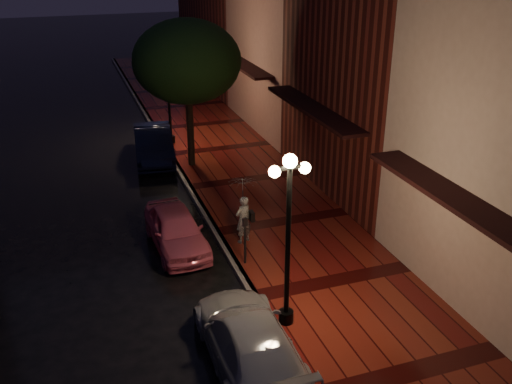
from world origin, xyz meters
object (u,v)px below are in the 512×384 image
object	(u,v)px
streetlamp_far	(168,89)
parking_meter	(245,236)
pink_car	(176,229)
navy_car	(153,144)
streetlamp_near	(288,232)
street_tree	(187,64)
woman_with_umbrella	(243,200)
silver_car	(249,341)

from	to	relation	value
streetlamp_far	parking_meter	bearing A→B (deg)	-90.45
pink_car	navy_car	distance (m)	7.76
streetlamp_near	pink_car	xyz separation A→B (m)	(-1.69, 4.69, -1.99)
streetlamp_near	street_tree	xyz separation A→B (m)	(0.26, 10.99, 1.64)
street_tree	pink_car	distance (m)	7.53
street_tree	woman_with_umbrella	size ratio (longest dim) A/B	2.76
pink_car	streetlamp_near	bearing A→B (deg)	-72.62
streetlamp_far	navy_car	bearing A→B (deg)	-123.54
streetlamp_near	street_tree	bearing A→B (deg)	88.65
street_tree	silver_car	distance (m)	12.59
silver_car	woman_with_umbrella	xyz separation A→B (m)	(1.51, 5.09, 0.90)
streetlamp_far	woman_with_umbrella	distance (m)	9.94
woman_with_umbrella	streetlamp_far	bearing A→B (deg)	-110.93
streetlamp_far	woman_with_umbrella	world-z (taller)	streetlamp_far
street_tree	pink_car	xyz separation A→B (m)	(-1.95, -6.30, -3.63)
parking_meter	navy_car	bearing A→B (deg)	74.29
streetlamp_near	navy_car	world-z (taller)	streetlamp_near
streetlamp_near	street_tree	distance (m)	11.12
woman_with_umbrella	street_tree	bearing A→B (deg)	-112.44
streetlamp_near	pink_car	distance (m)	5.37
streetlamp_far	street_tree	size ratio (longest dim) A/B	0.74
streetlamp_near	parking_meter	xyz separation A→B (m)	(-0.09, 2.91, -1.59)
streetlamp_far	pink_car	distance (m)	9.67
streetlamp_near	street_tree	world-z (taller)	street_tree
woman_with_umbrella	parking_meter	distance (m)	1.36
navy_car	silver_car	world-z (taller)	navy_car
street_tree	navy_car	world-z (taller)	street_tree
streetlamp_near	parking_meter	world-z (taller)	streetlamp_near
streetlamp_far	silver_car	distance (m)	15.15
streetlamp_far	pink_car	bearing A→B (deg)	-100.30
woman_with_umbrella	parking_meter	size ratio (longest dim) A/B	1.48
street_tree	streetlamp_near	bearing A→B (deg)	-91.35
streetlamp_far	parking_meter	xyz separation A→B (m)	(-0.09, -11.09, -1.59)
pink_car	woman_with_umbrella	distance (m)	2.23
street_tree	navy_car	bearing A→B (deg)	132.46
street_tree	pink_car	bearing A→B (deg)	-107.20
parking_meter	silver_car	bearing A→B (deg)	-128.23
street_tree	parking_meter	world-z (taller)	street_tree
streetlamp_near	woman_with_umbrella	distance (m)	4.26
pink_car	silver_car	xyz separation A→B (m)	(0.44, -5.66, 0.02)
streetlamp_far	street_tree	world-z (taller)	street_tree
streetlamp_far	silver_car	bearing A→B (deg)	-94.79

